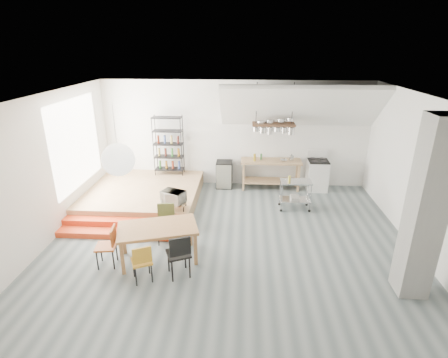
# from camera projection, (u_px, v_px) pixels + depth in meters

# --- Properties ---
(floor) EXTENTS (8.00, 8.00, 0.00)m
(floor) POSITION_uv_depth(u_px,v_px,m) (229.00, 241.00, 7.91)
(floor) COLOR #545F61
(floor) RESTS_ON ground
(wall_back) EXTENTS (8.00, 0.04, 3.20)m
(wall_back) POSITION_uv_depth(u_px,v_px,m) (235.00, 134.00, 10.59)
(wall_back) COLOR silver
(wall_back) RESTS_ON ground
(wall_left) EXTENTS (0.04, 7.00, 3.20)m
(wall_left) POSITION_uv_depth(u_px,v_px,m) (46.00, 171.00, 7.56)
(wall_left) COLOR silver
(wall_left) RESTS_ON ground
(wall_right) EXTENTS (0.04, 7.00, 3.20)m
(wall_right) POSITION_uv_depth(u_px,v_px,m) (426.00, 179.00, 7.10)
(wall_right) COLOR silver
(wall_right) RESTS_ON ground
(ceiling) EXTENTS (8.00, 7.00, 0.02)m
(ceiling) POSITION_uv_depth(u_px,v_px,m) (230.00, 97.00, 6.75)
(ceiling) COLOR white
(ceiling) RESTS_ON wall_back
(slope_ceiling) EXTENTS (4.40, 1.44, 1.32)m
(slope_ceiling) POSITION_uv_depth(u_px,v_px,m) (300.00, 107.00, 9.58)
(slope_ceiling) COLOR white
(slope_ceiling) RESTS_ON wall_back
(window_pane) EXTENTS (0.02, 2.50, 2.20)m
(window_pane) POSITION_uv_depth(u_px,v_px,m) (77.00, 143.00, 8.88)
(window_pane) COLOR white
(window_pane) RESTS_ON wall_left
(platform) EXTENTS (3.00, 3.00, 0.40)m
(platform) POSITION_uv_depth(u_px,v_px,m) (144.00, 194.00, 9.84)
(platform) COLOR #9C794E
(platform) RESTS_ON ground
(step_lower) EXTENTS (3.00, 0.35, 0.13)m
(step_lower) POSITION_uv_depth(u_px,v_px,m) (122.00, 234.00, 8.07)
(step_lower) COLOR red
(step_lower) RESTS_ON ground
(step_upper) EXTENTS (3.00, 0.35, 0.27)m
(step_upper) POSITION_uv_depth(u_px,v_px,m) (126.00, 224.00, 8.37)
(step_upper) COLOR red
(step_upper) RESTS_ON ground
(concrete_column) EXTENTS (0.50, 0.50, 3.20)m
(concrete_column) POSITION_uv_depth(u_px,v_px,m) (426.00, 211.00, 5.74)
(concrete_column) COLOR gray
(concrete_column) RESTS_ON ground
(kitchen_counter) EXTENTS (1.80, 0.60, 0.91)m
(kitchen_counter) POSITION_uv_depth(u_px,v_px,m) (271.00, 169.00, 10.55)
(kitchen_counter) COLOR #9C794E
(kitchen_counter) RESTS_ON ground
(stove) EXTENTS (0.60, 0.60, 1.18)m
(stove) POSITION_uv_depth(u_px,v_px,m) (317.00, 175.00, 10.53)
(stove) COLOR white
(stove) RESTS_ON ground
(pot_rack) EXTENTS (1.20, 0.50, 1.43)m
(pot_rack) POSITION_uv_depth(u_px,v_px,m) (274.00, 127.00, 9.85)
(pot_rack) COLOR #3C2518
(pot_rack) RESTS_ON ceiling
(wire_shelving) EXTENTS (0.88, 0.38, 1.80)m
(wire_shelving) POSITION_uv_depth(u_px,v_px,m) (168.00, 145.00, 10.52)
(wire_shelving) COLOR black
(wire_shelving) RESTS_ON platform
(microwave_shelf) EXTENTS (0.60, 0.40, 0.16)m
(microwave_shelf) POSITION_uv_depth(u_px,v_px,m) (174.00, 203.00, 8.49)
(microwave_shelf) COLOR #9C794E
(microwave_shelf) RESTS_ON platform
(paper_lantern) EXTENTS (0.60, 0.60, 0.60)m
(paper_lantern) POSITION_uv_depth(u_px,v_px,m) (118.00, 160.00, 6.33)
(paper_lantern) COLOR white
(paper_lantern) RESTS_ON ceiling
(dining_table) EXTENTS (1.75, 1.28, 0.74)m
(dining_table) POSITION_uv_depth(u_px,v_px,m) (158.00, 230.00, 7.02)
(dining_table) COLOR olive
(dining_table) RESTS_ON ground
(chair_mustard) EXTENTS (0.48, 0.48, 0.79)m
(chair_mustard) POSITION_uv_depth(u_px,v_px,m) (142.00, 260.00, 6.38)
(chair_mustard) COLOR #BD8420
(chair_mustard) RESTS_ON ground
(chair_black) EXTENTS (0.55, 0.55, 0.91)m
(chair_black) POSITION_uv_depth(u_px,v_px,m) (179.00, 252.00, 6.49)
(chair_black) COLOR black
(chair_black) RESTS_ON ground
(chair_olive) EXTENTS (0.44, 0.44, 0.86)m
(chair_olive) POSITION_uv_depth(u_px,v_px,m) (166.00, 220.00, 7.75)
(chair_olive) COLOR brown
(chair_olive) RESTS_ON ground
(chair_red) EXTENTS (0.44, 0.44, 0.84)m
(chair_red) POSITION_uv_depth(u_px,v_px,m) (109.00, 243.00, 6.86)
(chair_red) COLOR #A94918
(chair_red) RESTS_ON ground
(rolling_cart) EXTENTS (0.83, 0.48, 0.80)m
(rolling_cart) POSITION_uv_depth(u_px,v_px,m) (295.00, 191.00, 9.26)
(rolling_cart) COLOR silver
(rolling_cart) RESTS_ON ground
(mini_fridge) EXTENTS (0.48, 0.48, 0.82)m
(mini_fridge) POSITION_uv_depth(u_px,v_px,m) (224.00, 174.00, 10.75)
(mini_fridge) COLOR black
(mini_fridge) RESTS_ON ground
(microwave) EXTENTS (0.65, 0.56, 0.30)m
(microwave) POSITION_uv_depth(u_px,v_px,m) (173.00, 197.00, 8.43)
(microwave) COLOR beige
(microwave) RESTS_ON microwave_shelf
(bowl) EXTENTS (0.23, 0.23, 0.05)m
(bowl) POSITION_uv_depth(u_px,v_px,m) (283.00, 160.00, 10.37)
(bowl) COLOR silver
(bowl) RESTS_ON kitchen_counter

